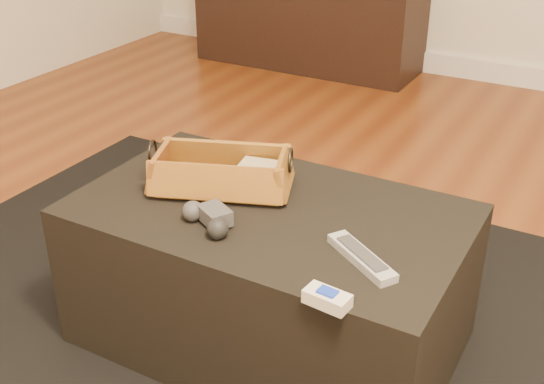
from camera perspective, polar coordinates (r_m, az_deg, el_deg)
The scene contains 11 objects.
floor at distance 1.89m, azimuth 1.10°, elevation -15.19°, with size 5.00×5.50×0.01m, color brown.
baseboard at distance 4.19m, azimuth 19.42°, elevation 9.23°, with size 5.00×0.04×0.12m, color white.
media_cabinet at distance 4.28m, azimuth 3.08°, elevation 14.01°, with size 1.36×0.45×0.53m, color black.
area_rug at distance 1.95m, azimuth -0.97°, elevation -12.95°, with size 2.60×2.00×0.01m, color black.
ottoman at distance 1.86m, azimuth -0.24°, elevation -7.00°, with size 1.00×0.60×0.42m, color black.
tv_remote at distance 1.82m, azimuth -4.90°, elevation 0.77°, with size 0.20×0.04×0.02m, color black.
cloth_bundle at distance 1.83m, azimuth -1.06°, elevation 1.62°, with size 0.10×0.07×0.06m, color tan.
wicker_basket at distance 1.82m, azimuth -4.26°, elevation 1.51°, with size 0.41×0.31×0.13m.
game_controller at distance 1.65m, azimuth -5.30°, elevation -2.17°, with size 0.17×0.13×0.05m.
silver_remote at distance 1.54m, azimuth 7.50°, elevation -5.42°, with size 0.20×0.16×0.02m.
cream_gadget at distance 1.40m, azimuth 4.64°, elevation -8.86°, with size 0.10×0.06×0.03m.
Camera 1 is at (0.65, -1.22, 1.28)m, focal length 45.00 mm.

